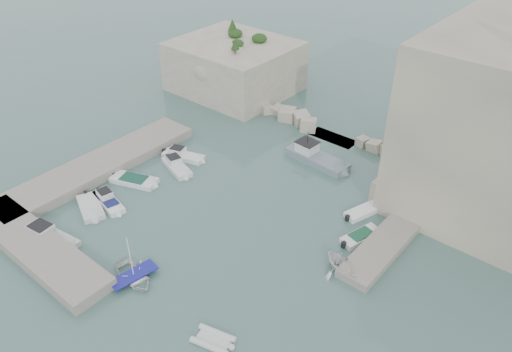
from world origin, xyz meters
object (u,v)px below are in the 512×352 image
Objects in this scene: tender_east_d at (390,207)px; motorboat_b at (177,169)px; motorboat_c at (134,182)px; motorboat_d at (109,204)px; rowboat at (134,279)px; work_boat at (317,162)px; tender_east_b at (360,239)px; tender_east_c at (363,213)px; motorboat_e at (91,209)px; inflatable_dinghy at (213,341)px; motorboat_f at (50,239)px; tender_east_a at (340,271)px; motorboat_a at (184,158)px.

motorboat_b is at bearing 130.96° from tender_east_d.
motorboat_d is at bearing -94.72° from motorboat_c.
rowboat is 0.53× the size of work_boat.
tender_east_b is 3.87m from tender_east_c.
motorboat_e is 20.70m from inflatable_dinghy.
motorboat_d reaches higher than motorboat_c.
motorboat_b is 1.22× the size of tender_east_d.
motorboat_d and motorboat_f have the same top height.
work_boat reaches higher than motorboat_c.
motorboat_b is 1.56× the size of inflatable_dinghy.
tender_east_d is at bearing 51.33° from motorboat_d.
tender_east_b is at bearing 29.65° from tender_east_a.
motorboat_d is at bearing -115.36° from work_boat.
motorboat_c is 22.81m from inflatable_dinghy.
motorboat_a is 1.22× the size of rowboat.
work_boat is at bearing 83.72° from motorboat_e.
tender_east_d is (21.57, 9.08, 0.00)m from motorboat_b.
tender_east_a is (12.78, 11.93, 0.00)m from rowboat.
motorboat_c is 20.49m from work_boat.
tender_east_d is (21.82, 24.72, 0.00)m from motorboat_f.
motorboat_f is (1.35, -10.91, 0.00)m from motorboat_c.
motorboat_e is at bearing -108.41° from motorboat_a.
tender_east_a is (22.97, 7.01, 0.00)m from motorboat_d.
work_boat is at bearing 67.33° from tender_east_b.
inflatable_dinghy is at bearing -174.57° from tender_east_a.
work_boat is at bearing 78.55° from tender_east_c.
tender_east_a is (23.68, 8.66, 0.00)m from motorboat_e.
tender_east_d is (22.03, 17.94, 0.00)m from motorboat_d.
tender_east_a is at bearing -13.33° from motorboat_c.
tender_east_a reaches higher than tender_east_d.
rowboat is 25.11m from work_boat.
motorboat_a is 0.97× the size of motorboat_c.
motorboat_c is at bearing 88.80° from motorboat_f.
rowboat is at bearing -73.70° from motorboat_a.
motorboat_c is 1.31× the size of tender_east_d.
tender_east_b is at bearing -26.43° from rowboat.
tender_east_d reaches higher than motorboat_c.
tender_east_b is at bearing 67.08° from inflatable_dinghy.
work_boat is (-11.33, 13.14, 0.00)m from tender_east_a.
motorboat_e and tender_east_c have the same top height.
motorboat_f is 1.63× the size of tender_east_d.
motorboat_f is 26.61m from tender_east_a.
tender_east_a is (22.76, 13.79, 0.00)m from motorboat_f.
tender_east_d is (-0.18, 6.17, 0.00)m from tender_east_b.
motorboat_d is at bearing 150.82° from inflatable_dinghy.
inflatable_dinghy is at bearing -18.59° from motorboat_b.
motorboat_e is 0.59× the size of work_boat.
tender_east_b is at bearing -160.24° from tender_east_d.
motorboat_c and tender_east_c have the same top height.
motorboat_c is at bearing 117.47° from motorboat_e.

